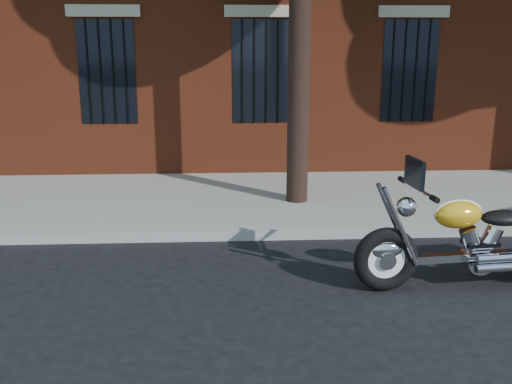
{
  "coord_description": "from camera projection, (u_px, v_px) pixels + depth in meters",
  "views": [
    {
      "loc": [
        -0.68,
        -6.44,
        2.77
      ],
      "look_at": [
        -0.3,
        0.8,
        0.86
      ],
      "focal_mm": 40.0,
      "sensor_mm": 36.0,
      "label": 1
    }
  ],
  "objects": [
    {
      "name": "ground",
      "position": [
        284.0,
        276.0,
        6.96
      ],
      "size": [
        120.0,
        120.0,
        0.0
      ],
      "primitive_type": "plane",
      "color": "black",
      "rests_on": "ground"
    },
    {
      "name": "curb",
      "position": [
        275.0,
        234.0,
        8.28
      ],
      "size": [
        40.0,
        0.16,
        0.15
      ],
      "primitive_type": "cube",
      "color": "gray",
      "rests_on": "ground"
    },
    {
      "name": "sidewalk",
      "position": [
        266.0,
        199.0,
        10.09
      ],
      "size": [
        40.0,
        3.6,
        0.15
      ],
      "primitive_type": "cube",
      "color": "gray",
      "rests_on": "ground"
    },
    {
      "name": "motorcycle",
      "position": [
        488.0,
        243.0,
        6.59
      ],
      "size": [
        3.07,
        1.02,
        1.53
      ],
      "rotation": [
        0.0,
        0.0,
        0.09
      ],
      "color": "black",
      "rests_on": "ground"
    }
  ]
}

